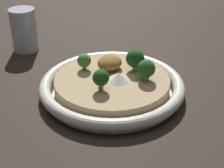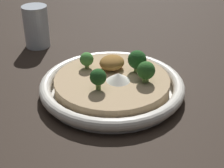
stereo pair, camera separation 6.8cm
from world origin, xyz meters
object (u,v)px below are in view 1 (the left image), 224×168
Objects in this scene: broccoli_back at (146,69)px; drinking_glass at (24,30)px; broccoli_front at (85,60)px; broccoli_back_right at (101,78)px; risotto_bowl at (112,86)px; broccoli_left at (135,59)px.

broccoli_back is 0.39× the size of drinking_glass.
broccoli_back_right is (0.05, 0.08, 0.01)m from broccoli_front.
broccoli_back_right is 0.39× the size of drinking_glass.
broccoli_back_right reaches higher than risotto_bowl.
broccoli_left reaches higher than risotto_bowl.
broccoli_back is 0.92× the size of broccoli_left.
drinking_glass is at bearing -90.41° from broccoli_left.
broccoli_front is at bearing -123.64° from broccoli_back_right.
broccoli_back is (-0.03, 0.06, 0.04)m from risotto_bowl.
drinking_glass reaches higher than broccoli_front.
drinking_glass is (-0.00, -0.32, -0.01)m from broccoli_left.
broccoli_back_right is at bearing 71.18° from drinking_glass.
broccoli_front is 0.24m from drinking_glass.
risotto_bowl is 0.06m from broccoli_back_right.
risotto_bowl is 8.41× the size of broccoli_front.
drinking_glass is (-0.11, -0.31, -0.01)m from broccoli_back_right.
broccoli_back reaches higher than risotto_bowl.
broccoli_left reaches higher than broccoli_back_right.
broccoli_front is at bearing -91.68° from risotto_bowl.
broccoli_back_right is at bearing -32.31° from broccoli_back.
risotto_bowl is 6.33× the size of broccoli_left.
broccoli_left is at bearing 120.55° from broccoli_front.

